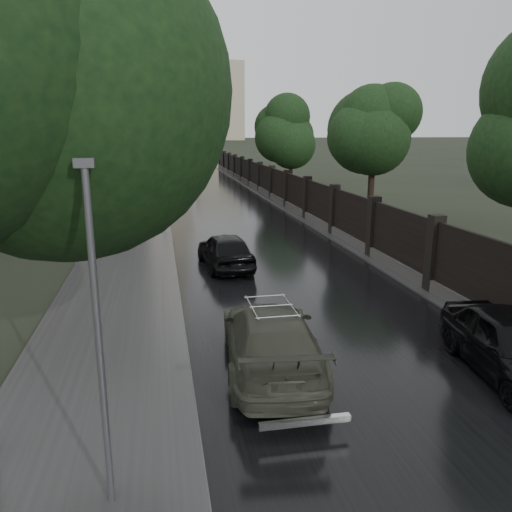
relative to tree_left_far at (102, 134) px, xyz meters
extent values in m
cube|color=black|center=(8.00, 160.00, -5.23)|extent=(8.00, 420.00, 0.02)
cube|color=#2D2D2D|center=(2.00, 160.00, -5.16)|extent=(4.00, 420.00, 0.16)
cube|color=#2D2D2D|center=(13.50, 160.00, -5.20)|extent=(3.00, 420.00, 0.08)
cube|color=#383533|center=(12.60, 2.00, -4.99)|extent=(0.40, 75.00, 0.50)
cube|color=black|center=(12.60, 2.00, -3.74)|extent=(0.15, 75.00, 2.00)
cube|color=black|center=(12.60, 40.00, -3.89)|extent=(0.45, 0.45, 2.70)
cylinder|color=black|center=(0.00, 0.00, -2.32)|extent=(0.36, 0.36, 5.85)
sphere|color=black|center=(0.00, 0.00, 0.02)|extent=(4.25, 4.25, 4.25)
cylinder|color=black|center=(15.50, -8.00, -2.48)|extent=(0.36, 0.36, 5.53)
sphere|color=black|center=(15.50, -8.00, -0.27)|extent=(4.08, 4.08, 4.08)
cylinder|color=black|center=(15.50, 10.00, -2.48)|extent=(0.36, 0.36, 5.53)
sphere|color=black|center=(15.50, 10.00, -0.27)|extent=(4.08, 4.08, 4.08)
cylinder|color=#59595E|center=(2.60, -28.50, -2.74)|extent=(0.10, 0.10, 5.00)
cube|color=#59595E|center=(2.60, -28.50, -0.19)|extent=(0.25, 0.12, 0.12)
cylinder|color=#59595E|center=(3.70, -5.00, -3.74)|extent=(0.12, 0.12, 3.00)
imported|color=#59595E|center=(3.70, -5.00, -1.74)|extent=(0.16, 0.20, 1.00)
sphere|color=#FF0C0C|center=(3.70, -5.15, -1.89)|extent=(0.14, 0.14, 0.14)
cube|color=black|center=(-10.00, 22.00, 4.76)|extent=(24.00, 18.00, 20.00)
cube|color=tan|center=(-24.00, 270.00, 16.76)|extent=(28.00, 22.00, 44.00)
cube|color=tan|center=(40.00, 270.00, 16.76)|extent=(28.00, 22.00, 44.00)
cube|color=tan|center=(8.00, 270.00, 24.76)|extent=(30.00, 30.00, 60.00)
cube|color=tan|center=(8.00, 270.00, 64.76)|extent=(22.00, 22.00, 40.00)
imported|color=#414336|center=(5.88, -24.55, -4.49)|extent=(2.62, 5.38, 1.51)
imported|color=black|center=(6.01, -15.53, -4.51)|extent=(2.11, 4.43, 1.46)
imported|color=black|center=(11.13, -25.93, -4.49)|extent=(2.30, 4.60, 1.50)
camera|label=1|loc=(3.50, -35.03, 0.19)|focal=35.00mm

